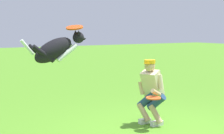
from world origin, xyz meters
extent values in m
plane|color=#4F8B24|center=(0.00, 0.00, 0.00)|extent=(60.00, 60.00, 0.00)
cube|color=silver|center=(-0.07, -0.71, 0.05)|extent=(0.26, 0.10, 0.10)
cylinder|color=tan|center=(-0.02, -0.69, 0.24)|extent=(0.21, 0.33, 0.37)
cylinder|color=navy|center=(-0.08, -0.69, 0.47)|extent=(0.28, 0.43, 0.37)
cube|color=silver|center=(-0.16, -0.44, 0.05)|extent=(0.26, 0.10, 0.10)
cylinder|color=tan|center=(-0.12, -0.43, 0.24)|extent=(0.21, 0.33, 0.37)
cylinder|color=navy|center=(-0.17, -0.47, 0.47)|extent=(0.28, 0.43, 0.37)
cube|color=beige|center=(-0.15, -0.59, 0.81)|extent=(0.50, 0.46, 0.58)
cylinder|color=beige|center=(-0.06, -0.77, 0.87)|extent=(0.13, 0.16, 0.29)
cylinder|color=beige|center=(-0.20, -0.39, 0.87)|extent=(0.13, 0.16, 0.29)
cylinder|color=tan|center=(-0.02, -0.31, 0.69)|extent=(0.30, 0.17, 0.19)
cylinder|color=tan|center=(-0.02, -0.77, 0.71)|extent=(0.12, 0.16, 0.27)
sphere|color=tan|center=(-0.06, -0.55, 1.17)|extent=(0.21, 0.21, 0.21)
cylinder|color=gold|center=(-0.06, -0.55, 1.26)|extent=(0.22, 0.22, 0.07)
cylinder|color=gold|center=(0.04, -0.52, 1.23)|extent=(0.12, 0.12, 0.02)
ellipsoid|color=black|center=(2.25, 0.19, 1.59)|extent=(0.67, 0.28, 0.51)
ellipsoid|color=white|center=(2.08, 0.19, 1.57)|extent=(0.14, 0.19, 0.16)
sphere|color=black|center=(1.84, 0.19, 1.77)|extent=(0.17, 0.17, 0.17)
cone|color=black|center=(1.75, 0.19, 1.75)|extent=(0.09, 0.09, 0.09)
cone|color=black|center=(1.86, 0.24, 1.84)|extent=(0.06, 0.06, 0.07)
cone|color=black|center=(1.86, 0.13, 1.84)|extent=(0.06, 0.06, 0.07)
cylinder|color=white|center=(2.06, 0.27, 1.55)|extent=(0.34, 0.07, 0.27)
cylinder|color=white|center=(2.06, 0.11, 1.55)|extent=(0.34, 0.07, 0.27)
cylinder|color=black|center=(2.43, 0.27, 1.55)|extent=(0.34, 0.07, 0.27)
cylinder|color=black|center=(2.43, 0.11, 1.55)|extent=(0.34, 0.07, 0.27)
cylinder|color=white|center=(2.63, 0.19, 1.64)|extent=(0.20, 0.04, 0.23)
cylinder|color=#E04910|center=(1.90, 0.19, 1.92)|extent=(0.34, 0.33, 0.10)
cylinder|color=#E05124|center=(0.08, -0.25, 0.61)|extent=(0.35, 0.35, 0.04)
camera|label=1|loc=(4.31, 5.17, 1.92)|focal=59.77mm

